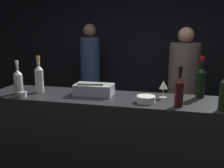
% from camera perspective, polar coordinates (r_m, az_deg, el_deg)
% --- Properties ---
extents(wall_back_chalkboard, '(6.40, 0.06, 2.80)m').
position_cam_1_polar(wall_back_chalkboard, '(4.63, 6.94, 8.46)').
color(wall_back_chalkboard, black).
rests_on(wall_back_chalkboard, ground_plane).
extents(bar_counter, '(2.45, 0.54, 1.09)m').
position_cam_1_polar(bar_counter, '(2.54, -0.15, -14.98)').
color(bar_counter, black).
rests_on(bar_counter, ground_plane).
extents(ice_bin_with_bottles, '(0.37, 0.20, 0.12)m').
position_cam_1_polar(ice_bin_with_bottles, '(2.42, -4.23, -1.05)').
color(ice_bin_with_bottles, '#9EA0A5').
rests_on(ice_bin_with_bottles, bar_counter).
extents(bowl_white, '(0.16, 0.16, 0.06)m').
position_cam_1_polar(bowl_white, '(2.19, 7.77, -3.40)').
color(bowl_white, silver).
rests_on(bowl_white, bar_counter).
extents(wine_glass, '(0.08, 0.08, 0.16)m').
position_cam_1_polar(wine_glass, '(2.34, 11.67, -0.28)').
color(wine_glass, silver).
rests_on(wine_glass, bar_counter).
extents(candle_votive, '(0.07, 0.07, 0.05)m').
position_cam_1_polar(candle_votive, '(2.48, -19.71, -2.22)').
color(candle_votive, silver).
rests_on(candle_votive, bar_counter).
extents(white_wine_bottle, '(0.08, 0.08, 0.33)m').
position_cam_1_polar(white_wine_bottle, '(2.60, -20.65, 0.71)').
color(white_wine_bottle, '#B2B7AD').
rests_on(white_wine_bottle, bar_counter).
extents(red_wine_bottle_burgundy, '(0.08, 0.08, 0.39)m').
position_cam_1_polar(red_wine_bottle_burgundy, '(2.43, 19.65, 0.67)').
color(red_wine_bottle_burgundy, black).
rests_on(red_wine_bottle_burgundy, bar_counter).
extents(red_wine_bottle_black_foil, '(0.07, 0.07, 0.33)m').
position_cam_1_polar(red_wine_bottle_black_foil, '(2.10, 15.12, -1.42)').
color(red_wine_bottle_black_foil, '#380F0F').
rests_on(red_wine_bottle_black_foil, bar_counter).
extents(rose_wine_bottle, '(0.08, 0.08, 0.37)m').
position_cam_1_polar(rose_wine_bottle, '(2.59, -16.31, 1.45)').
color(rose_wine_bottle, '#B2B7AD').
rests_on(rose_wine_bottle, bar_counter).
extents(person_in_hoodie, '(0.41, 0.41, 1.74)m').
position_cam_1_polar(person_in_hoodie, '(3.60, 15.90, -0.10)').
color(person_in_hoodie, black).
rests_on(person_in_hoodie, ground_plane).
extents(person_blond_tee, '(0.33, 0.33, 1.80)m').
position_cam_1_polar(person_blond_tee, '(4.23, -4.97, 2.85)').
color(person_blond_tee, black).
rests_on(person_blond_tee, ground_plane).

